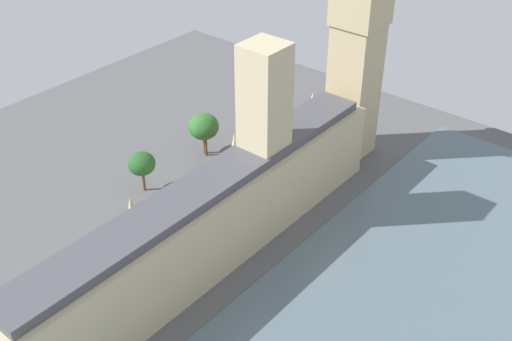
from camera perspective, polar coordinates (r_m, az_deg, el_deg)
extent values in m
plane|color=#565659|center=(111.77, -4.74, -7.30)|extent=(148.47, 148.47, 0.00)
cube|color=slate|center=(98.38, 8.82, -14.68)|extent=(37.94, 133.62, 0.25)
cube|color=#CCBA8E|center=(106.09, -4.13, -4.81)|extent=(10.23, 78.47, 14.41)
cube|color=#CCBA8E|center=(109.15, 0.73, 2.86)|extent=(6.83, 6.83, 34.38)
cube|color=#4C4C54|center=(101.34, -4.31, -1.25)|extent=(7.78, 75.33, 1.60)
cone|color=#CCBA8E|center=(127.49, 5.09, 6.56)|extent=(1.20, 1.20, 1.82)
cone|color=#CCBA8E|center=(110.83, -1.94, 2.65)|extent=(1.20, 1.20, 3.19)
cone|color=#CCBA8E|center=(97.54, -11.10, -2.93)|extent=(1.20, 1.20, 2.98)
cube|color=tan|center=(133.23, 8.68, 7.03)|extent=(8.28, 8.28, 28.51)
cube|color=red|center=(132.28, -1.19, 1.46)|extent=(2.93, 10.59, 4.20)
cube|color=black|center=(132.23, -1.19, 1.49)|extent=(2.97, 10.20, 0.70)
cylinder|color=black|center=(130.41, -1.78, -0.17)|extent=(0.40, 1.11, 1.10)
cylinder|color=black|center=(131.64, -2.56, 0.17)|extent=(0.40, 1.11, 1.10)
cylinder|color=black|center=(135.26, 0.17, 1.21)|extent=(0.40, 1.11, 1.10)
cylinder|color=black|center=(136.44, -0.60, 1.52)|extent=(0.40, 1.11, 1.10)
cube|color=#19472D|center=(119.19, -8.94, -4.20)|extent=(1.95, 4.81, 0.75)
cube|color=black|center=(118.90, -8.89, -3.88)|extent=(1.58, 2.71, 0.65)
cylinder|color=black|center=(118.16, -9.17, -4.85)|extent=(0.28, 0.69, 0.68)
cylinder|color=black|center=(119.09, -9.71, -4.56)|extent=(0.28, 0.69, 0.68)
cylinder|color=black|center=(119.77, -8.16, -4.14)|extent=(0.28, 0.69, 0.68)
cylinder|color=black|center=(120.69, -8.69, -3.86)|extent=(0.28, 0.69, 0.68)
cube|color=gold|center=(113.75, -13.20, -6.92)|extent=(1.77, 4.61, 0.75)
cube|color=black|center=(113.20, -13.33, -6.71)|extent=(1.47, 2.59, 0.65)
cylinder|color=black|center=(115.12, -12.86, -6.54)|extent=(0.26, 0.68, 0.68)
cylinder|color=black|center=(114.14, -12.36, -6.87)|extent=(0.26, 0.68, 0.68)
cylinder|color=black|center=(113.85, -13.99, -7.26)|extent=(0.26, 0.68, 0.68)
cylinder|color=black|center=(112.86, -13.49, -7.59)|extent=(0.26, 0.68, 0.68)
cube|color=#B7B7BC|center=(110.20, -16.26, -9.04)|extent=(2.18, 4.85, 0.75)
cube|color=black|center=(109.65, -16.42, -8.84)|extent=(1.75, 2.75, 0.65)
cylinder|color=black|center=(111.62, -15.93, -8.59)|extent=(0.29, 0.69, 0.68)
cylinder|color=black|center=(110.52, -15.34, -8.97)|extent=(0.29, 0.69, 0.68)
cylinder|color=black|center=(110.40, -17.13, -9.40)|extent=(0.29, 0.69, 0.68)
cylinder|color=black|center=(109.29, -16.55, -9.79)|extent=(0.29, 0.69, 0.68)
cylinder|color=gray|center=(113.82, -7.67, -6.20)|extent=(0.63, 0.63, 1.34)
sphere|color=beige|center=(113.31, -7.70, -5.89)|extent=(0.26, 0.26, 0.26)
cube|color=gray|center=(113.80, -7.81, -6.18)|extent=(0.28, 0.29, 0.24)
cylinder|color=brown|center=(126.95, -9.98, -0.94)|extent=(0.56, 0.56, 4.15)
ellipsoid|color=#235623|center=(124.73, -10.16, 0.61)|extent=(5.33, 5.33, 4.53)
cylinder|color=brown|center=(136.07, -4.49, 2.25)|extent=(0.56, 0.56, 4.88)
ellipsoid|color=#235623|center=(133.84, -4.57, 3.86)|extent=(5.25, 5.25, 4.46)
cylinder|color=brown|center=(137.05, -4.61, 2.30)|extent=(0.56, 0.56, 4.12)
ellipsoid|color=#2D6628|center=(134.79, -4.69, 3.94)|extent=(6.47, 6.47, 5.50)
cylinder|color=black|center=(126.30, -9.94, -0.54)|extent=(0.18, 0.18, 6.30)
sphere|color=#F2EAC6|center=(124.44, -10.09, 0.77)|extent=(0.56, 0.56, 0.56)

